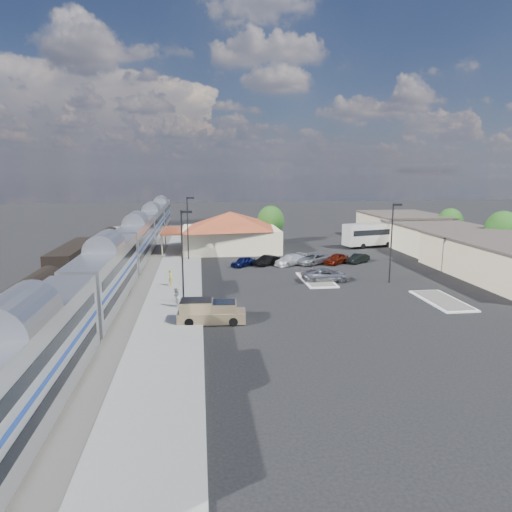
{
  "coord_description": "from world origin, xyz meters",
  "views": [
    {
      "loc": [
        -9.34,
        -48.31,
        12.53
      ],
      "look_at": [
        -2.9,
        3.4,
        2.8
      ],
      "focal_mm": 32.0,
      "sensor_mm": 36.0,
      "label": 1
    }
  ],
  "objects": [
    {
      "name": "parked_car_a",
      "position": [
        -3.67,
        11.05,
        0.64
      ],
      "size": [
        3.83,
        3.62,
        1.28
      ],
      "primitive_type": "imported",
      "rotation": [
        0.0,
        0.0,
        -0.85
      ],
      "color": "#0E1446",
      "rests_on": "ground"
    },
    {
      "name": "lamp_plat_n",
      "position": [
        -10.9,
        16.0,
        5.34
      ],
      "size": [
        1.08,
        0.25,
        9.0
      ],
      "color": "black",
      "rests_on": "ground"
    },
    {
      "name": "buildings_east",
      "position": [
        28.0,
        14.28,
        2.27
      ],
      "size": [
        14.4,
        51.4,
        4.8
      ],
      "color": "#C6B28C",
      "rests_on": "ground"
    },
    {
      "name": "platform",
      "position": [
        -12.0,
        6.0,
        0.09
      ],
      "size": [
        5.5,
        92.0,
        0.18
      ],
      "primitive_type": "cube",
      "color": "gray",
      "rests_on": "ground"
    },
    {
      "name": "railbed",
      "position": [
        -21.0,
        8.0,
        0.06
      ],
      "size": [
        16.0,
        100.0,
        0.12
      ],
      "primitive_type": "cube",
      "color": "#4C4944",
      "rests_on": "ground"
    },
    {
      "name": "ground",
      "position": [
        0.0,
        0.0,
        0.0
      ],
      "size": [
        280.0,
        280.0,
        0.0
      ],
      "primitive_type": "plane",
      "color": "black",
      "rests_on": "ground"
    },
    {
      "name": "lamp_plat_s",
      "position": [
        -10.9,
        -6.0,
        5.34
      ],
      "size": [
        1.08,
        0.25,
        9.0
      ],
      "color": "black",
      "rests_on": "ground"
    },
    {
      "name": "pickup_truck",
      "position": [
        -8.5,
        -11.56,
        0.92
      ],
      "size": [
        5.76,
        2.45,
        1.95
      ],
      "rotation": [
        0.0,
        0.0,
        1.5
      ],
      "color": "tan",
      "rests_on": "ground"
    },
    {
      "name": "passenger_train",
      "position": [
        -18.0,
        15.28,
        2.87
      ],
      "size": [
        3.0,
        104.0,
        5.55
      ],
      "color": "silver",
      "rests_on": "ground"
    },
    {
      "name": "person_a",
      "position": [
        -12.61,
        0.96,
        1.06
      ],
      "size": [
        0.47,
        0.67,
        1.77
      ],
      "primitive_type": "imported",
      "rotation": [
        0.0,
        0.0,
        1.64
      ],
      "color": "#D5CE42",
      "rests_on": "platform"
    },
    {
      "name": "parked_car_f",
      "position": [
        12.33,
        11.35,
        0.64
      ],
      "size": [
        3.96,
        3.39,
        1.29
      ],
      "primitive_type": "imported",
      "rotation": [
        0.0,
        0.0,
        -0.95
      ],
      "color": "black",
      "rests_on": "ground"
    },
    {
      "name": "suv",
      "position": [
        4.95,
        1.47,
        0.77
      ],
      "size": [
        5.53,
        2.56,
        1.54
      ],
      "primitive_type": "imported",
      "rotation": [
        0.0,
        0.0,
        1.57
      ],
      "color": "#96979D",
      "rests_on": "ground"
    },
    {
      "name": "parked_car_e",
      "position": [
        9.13,
        11.05,
        0.72
      ],
      "size": [
        4.34,
        4.07,
        1.45
      ],
      "primitive_type": "imported",
      "rotation": [
        0.0,
        0.0,
        -0.86
      ],
      "color": "maroon",
      "rests_on": "ground"
    },
    {
      "name": "tree_east_c",
      "position": [
        34.0,
        26.0,
        3.76
      ],
      "size": [
        4.41,
        4.41,
        6.21
      ],
      "color": "#382314",
      "rests_on": "ground"
    },
    {
      "name": "station_depot",
      "position": [
        -4.56,
        24.0,
        3.13
      ],
      "size": [
        18.35,
        12.24,
        6.2
      ],
      "color": "beige",
      "rests_on": "ground"
    },
    {
      "name": "tree_depot",
      "position": [
        3.0,
        30.0,
        4.02
      ],
      "size": [
        4.71,
        4.71,
        6.63
      ],
      "color": "#382314",
      "rests_on": "ground"
    },
    {
      "name": "traffic_island_south",
      "position": [
        4.0,
        2.0,
        0.1
      ],
      "size": [
        3.3,
        7.5,
        0.21
      ],
      "color": "silver",
      "rests_on": "ground"
    },
    {
      "name": "parked_car_b",
      "position": [
        -0.47,
        11.35,
        0.67
      ],
      "size": [
        4.02,
        3.67,
        1.34
      ],
      "primitive_type": "imported",
      "rotation": [
        0.0,
        0.0,
        -0.88
      ],
      "color": "black",
      "rests_on": "ground"
    },
    {
      "name": "parked_car_d",
      "position": [
        5.93,
        11.35,
        0.73
      ],
      "size": [
        5.66,
        5.06,
        1.46
      ],
      "primitive_type": "imported",
      "rotation": [
        0.0,
        0.0,
        -0.94
      ],
      "color": "gray",
      "rests_on": "ground"
    },
    {
      "name": "lamp_lot",
      "position": [
        12.1,
        0.0,
        5.34
      ],
      "size": [
        1.08,
        0.25,
        9.0
      ],
      "color": "black",
      "rests_on": "ground"
    },
    {
      "name": "person_b",
      "position": [
        -11.63,
        -7.2,
        1.09
      ],
      "size": [
        0.79,
        0.96,
        1.82
      ],
      "primitive_type": "imported",
      "rotation": [
        0.0,
        0.0,
        -1.45
      ],
      "color": "silver",
      "rests_on": "platform"
    },
    {
      "name": "traffic_island_north",
      "position": [
        14.0,
        -8.0,
        0.1
      ],
      "size": [
        3.3,
        7.5,
        0.21
      ],
      "color": "silver",
      "rests_on": "ground"
    },
    {
      "name": "parked_car_c",
      "position": [
        2.73,
        11.05,
        0.72
      ],
      "size": [
        5.24,
        4.5,
        1.44
      ],
      "primitive_type": "imported",
      "rotation": [
        0.0,
        0.0,
        -0.96
      ],
      "color": "white",
      "rests_on": "ground"
    },
    {
      "name": "tree_east_b",
      "position": [
        34.0,
        12.0,
        4.22
      ],
      "size": [
        4.94,
        4.94,
        6.96
      ],
      "color": "#382314",
      "rests_on": "ground"
    },
    {
      "name": "freight_cars",
      "position": [
        -24.0,
        6.26,
        1.93
      ],
      "size": [
        2.8,
        46.0,
        4.0
      ],
      "color": "black",
      "rests_on": "ground"
    },
    {
      "name": "coach_bus",
      "position": [
        20.29,
        24.39,
        2.27
      ],
      "size": [
        12.54,
        5.67,
        3.93
      ],
      "rotation": [
        0.0,
        0.0,
        1.83
      ],
      "color": "silver",
      "rests_on": "ground"
    }
  ]
}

